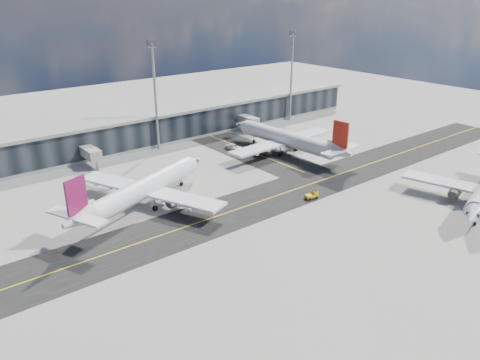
{
  "coord_description": "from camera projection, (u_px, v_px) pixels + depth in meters",
  "views": [
    {
      "loc": [
        -58.88,
        -61.9,
        40.09
      ],
      "look_at": [
        -4.75,
        6.11,
        5.0
      ],
      "focal_mm": 35.0,
      "sensor_mm": 36.0,
      "label": 1
    }
  ],
  "objects": [
    {
      "name": "airliner_af",
      "position": [
        143.0,
        189.0,
        92.25
      ],
      "size": [
        38.46,
        33.26,
        11.87
      ],
      "rotation": [
        0.0,
        0.0,
        -1.18
      ],
      "color": "white",
      "rests_on": "ground"
    },
    {
      "name": "terminal_concourse",
      "position": [
        146.0,
        129.0,
        132.26
      ],
      "size": [
        152.0,
        19.8,
        8.8
      ],
      "color": "black",
      "rests_on": "ground"
    },
    {
      "name": "floodlight_masts",
      "position": [
        155.0,
        92.0,
        122.9
      ],
      "size": [
        102.5,
        0.7,
        28.9
      ],
      "color": "gray",
      "rests_on": "ground"
    },
    {
      "name": "service_van",
      "position": [
        234.0,
        147.0,
        127.41
      ],
      "size": [
        3.05,
        5.49,
        1.45
      ],
      "primitive_type": "imported",
      "rotation": [
        0.0,
        0.0,
        0.13
      ],
      "color": "white",
      "rests_on": "ground"
    },
    {
      "name": "ground",
      "position": [
        277.0,
        206.0,
        93.92
      ],
      "size": [
        300.0,
        300.0,
        0.0
      ],
      "primitive_type": "plane",
      "color": "gray",
      "rests_on": "ground"
    },
    {
      "name": "taxiway_lanes",
      "position": [
        257.0,
        186.0,
        103.96
      ],
      "size": [
        180.0,
        63.0,
        0.03
      ],
      "color": "black",
      "rests_on": "ground"
    },
    {
      "name": "airliner_redtail",
      "position": [
        288.0,
        139.0,
        123.21
      ],
      "size": [
        34.73,
        40.74,
        12.07
      ],
      "rotation": [
        0.0,
        0.0,
        0.06
      ],
      "color": "white",
      "rests_on": "ground"
    },
    {
      "name": "baggage_tug",
      "position": [
        313.0,
        195.0,
        97.21
      ],
      "size": [
        2.86,
        1.77,
        1.68
      ],
      "rotation": [
        0.0,
        0.0,
        -1.74
      ],
      "color": "#E3AF0B",
      "rests_on": "ground"
    }
  ]
}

